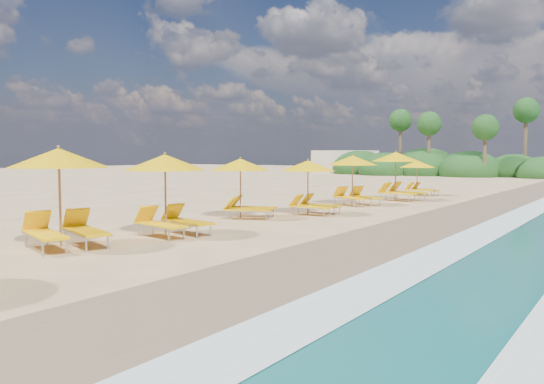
{
  "coord_description": "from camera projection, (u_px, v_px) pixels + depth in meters",
  "views": [
    {
      "loc": [
        9.45,
        -13.66,
        2.36
      ],
      "look_at": [
        0.0,
        0.0,
        1.2
      ],
      "focal_mm": 35.98,
      "sensor_mm": 36.0,
      "label": 1
    }
  ],
  "objects": [
    {
      "name": "beach_building",
      "position": [
        345.0,
        162.0,
        68.51
      ],
      "size": [
        7.0,
        5.0,
        2.8
      ],
      "primitive_type": "cube",
      "color": "beige",
      "rests_on": "ground"
    },
    {
      "name": "treeline",
      "position": [
        433.0,
        166.0,
        59.65
      ],
      "size": [
        25.8,
        8.8,
        9.74
      ],
      "color": "#163D14",
      "rests_on": "ground"
    },
    {
      "name": "station_3",
      "position": [
        62.0,
        190.0,
        13.71
      ],
      "size": [
        3.29,
        3.21,
        2.59
      ],
      "rotation": [
        0.0,
        0.0,
        -0.32
      ],
      "color": "olive",
      "rests_on": "ground"
    },
    {
      "name": "station_7",
      "position": [
        355.0,
        176.0,
        25.18
      ],
      "size": [
        3.15,
        3.15,
        2.36
      ],
      "rotation": [
        0.0,
        0.0,
        -0.5
      ],
      "color": "olive",
      "rests_on": "ground"
    },
    {
      "name": "station_6",
      "position": [
        312.0,
        183.0,
        21.26
      ],
      "size": [
        2.34,
        2.16,
        2.17
      ],
      "rotation": [
        0.0,
        0.0,
        0.01
      ],
      "color": "olive",
      "rests_on": "ground"
    },
    {
      "name": "station_9",
      "position": [
        420.0,
        175.0,
        31.05
      ],
      "size": [
        2.4,
        2.27,
        2.04
      ],
      "rotation": [
        0.0,
        0.0,
        -0.14
      ],
      "color": "olive",
      "rests_on": "ground"
    },
    {
      "name": "station_8",
      "position": [
        399.0,
        172.0,
        27.74
      ],
      "size": [
        3.04,
        2.91,
        2.53
      ],
      "rotation": [
        0.0,
        0.0,
        -0.19
      ],
      "color": "olive",
      "rests_on": "ground"
    },
    {
      "name": "station_4",
      "position": [
        169.0,
        189.0,
        15.75
      ],
      "size": [
        2.89,
        2.76,
        2.42
      ],
      "rotation": [
        0.0,
        0.0,
        -0.18
      ],
      "color": "olive",
      "rests_on": "ground"
    },
    {
      "name": "ground",
      "position": [
        272.0,
        231.0,
        16.74
      ],
      "size": [
        160.0,
        160.0,
        0.0
      ],
      "primitive_type": "plane",
      "color": "#DBB581",
      "rests_on": "ground"
    },
    {
      "name": "station_5",
      "position": [
        245.0,
        184.0,
        20.03
      ],
      "size": [
        2.94,
        2.91,
        2.26
      ],
      "rotation": [
        0.0,
        0.0,
        0.41
      ],
      "color": "olive",
      "rests_on": "ground"
    },
    {
      "name": "surf_foam",
      "position": [
        504.0,
        252.0,
        12.94
      ],
      "size": [
        4.0,
        160.0,
        0.01
      ],
      "color": "white",
      "rests_on": "ground"
    },
    {
      "name": "wet_sand",
      "position": [
        396.0,
        243.0,
        14.47
      ],
      "size": [
        4.0,
        160.0,
        0.01
      ],
      "primitive_type": "cube",
      "color": "#8B7152",
      "rests_on": "ground"
    }
  ]
}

